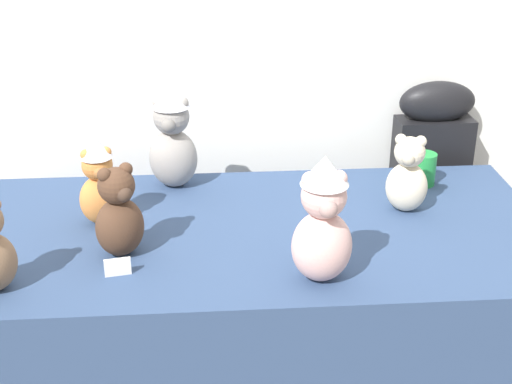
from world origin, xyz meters
TOP-DOWN VIEW (x-y plane):
  - wall_back at (0.00, 0.92)m, footprint 7.00×0.08m
  - display_table at (0.00, 0.25)m, footprint 1.75×0.84m
  - instrument_case at (0.70, 0.80)m, footprint 0.28×0.13m
  - teddy_bear_ash at (-0.25, 0.58)m, footprint 0.18×0.16m
  - teddy_bear_blush at (0.15, -0.04)m, footprint 0.17×0.14m
  - teddy_bear_cocoa at (-0.38, 0.13)m, footprint 0.18×0.17m
  - teddy_bear_ginger at (-0.46, 0.32)m, footprint 0.15×0.14m
  - teddy_bear_cream at (0.47, 0.34)m, footprint 0.16×0.14m
  - party_cup_green at (0.58, 0.53)m, footprint 0.08×0.08m
  - name_card_front_left at (-0.38, 0.01)m, footprint 0.07×0.02m

SIDE VIEW (x-z plane):
  - display_table at x=0.00m, z-range 0.00..0.78m
  - instrument_case at x=0.70m, z-range 0.00..1.06m
  - name_card_front_left at x=-0.38m, z-range 0.78..0.83m
  - party_cup_green at x=0.58m, z-range 0.78..0.89m
  - teddy_bear_cream at x=0.47m, z-range 0.77..1.02m
  - teddy_bear_cocoa at x=-0.38m, z-range 0.77..1.04m
  - teddy_bear_ginger at x=-0.46m, z-range 0.77..1.05m
  - teddy_bear_blush at x=0.15m, z-range 0.77..1.12m
  - teddy_bear_ash at x=-0.25m, z-range 0.77..1.13m
  - wall_back at x=0.00m, z-range 0.00..2.60m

